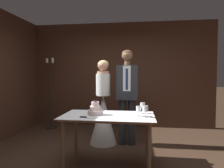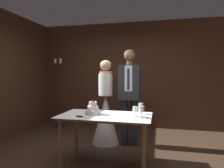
# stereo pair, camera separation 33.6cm
# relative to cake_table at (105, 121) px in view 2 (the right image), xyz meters

# --- Properties ---
(ground_plane) EXTENTS (40.00, 40.00, 0.00)m
(ground_plane) POSITION_rel_cake_table_xyz_m (-0.04, -0.08, -0.67)
(ground_plane) COLOR #422D21
(wall_back) EXTENTS (4.85, 0.12, 2.73)m
(wall_back) POSITION_rel_cake_table_xyz_m (-0.04, 2.33, 0.70)
(wall_back) COLOR #472B1E
(wall_back) RESTS_ON ground_plane
(cake_table) EXTENTS (1.39, 0.78, 0.76)m
(cake_table) POSITION_rel_cake_table_xyz_m (0.00, 0.00, 0.00)
(cake_table) COLOR #8E6B4C
(cake_table) RESTS_ON ground_plane
(tiered_cake) EXTENTS (0.23, 0.23, 0.22)m
(tiered_cake) POSITION_rel_cake_table_xyz_m (-0.20, 0.01, 0.16)
(tiered_cake) COLOR beige
(tiered_cake) RESTS_ON cake_table
(cake_knife) EXTENTS (0.39, 0.08, 0.02)m
(cake_knife) POSITION_rel_cake_table_xyz_m (-0.26, -0.24, 0.10)
(cake_knife) COLOR silver
(cake_knife) RESTS_ON cake_table
(wine_glass_near) EXTENTS (0.08, 0.08, 0.17)m
(wine_glass_near) POSITION_rel_cake_table_xyz_m (0.56, -0.09, 0.21)
(wine_glass_near) COLOR silver
(wine_glass_near) RESTS_ON cake_table
(wine_glass_middle) EXTENTS (0.07, 0.07, 0.17)m
(wine_glass_middle) POSITION_rel_cake_table_xyz_m (0.52, 0.20, 0.21)
(wine_glass_middle) COLOR silver
(wine_glass_middle) RESTS_ON cake_table
(wine_glass_far) EXTENTS (0.08, 0.08, 0.15)m
(wine_glass_far) POSITION_rel_cake_table_xyz_m (0.46, -0.01, 0.19)
(wine_glass_far) COLOR silver
(wine_glass_far) RESTS_ON cake_table
(bride) EXTENTS (0.54, 0.54, 1.66)m
(bride) POSITION_rel_cake_table_xyz_m (-0.24, 0.91, -0.06)
(bride) COLOR white
(bride) RESTS_ON ground_plane
(groom) EXTENTS (0.41, 0.25, 1.85)m
(groom) POSITION_rel_cake_table_xyz_m (0.24, 0.91, 0.37)
(groom) COLOR #282B30
(groom) RESTS_ON ground_plane
(candle_stand) EXTENTS (0.28, 0.28, 1.80)m
(candle_stand) POSITION_rel_cake_table_xyz_m (-1.78, 1.86, 0.16)
(candle_stand) COLOR black
(candle_stand) RESTS_ON ground_plane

